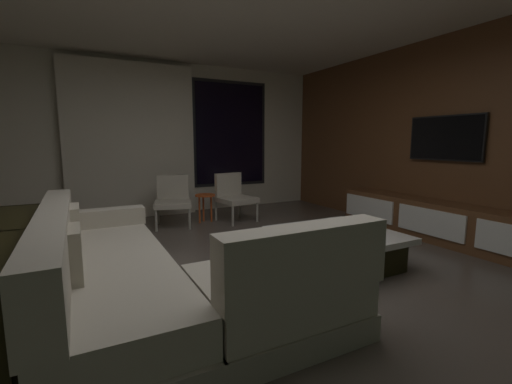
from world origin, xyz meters
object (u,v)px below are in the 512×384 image
Objects in this scene: coffee_table at (336,248)px; accent_chair_near_window at (233,194)px; book_stack_on_coffee_table at (348,227)px; media_console at (444,223)px; mounted_tv at (445,138)px; sectional_couch at (149,280)px; side_stool at (205,200)px; accent_chair_by_curtain at (173,198)px.

coffee_table is 2.45m from accent_chair_near_window.
book_stack_on_coffee_table reaches higher than coffee_table.
mounted_tv is at bearing 47.51° from media_console.
sectional_couch is at bearing -173.99° from mounted_tv.
sectional_couch is 2.10m from book_stack_on_coffee_table.
media_console is (1.66, 0.02, -0.15)m from book_stack_on_coffee_table.
side_stool is 0.15× the size of media_console.
accent_chair_near_window is 0.48m from side_stool.
accent_chair_by_curtain reaches higher than book_stack_on_coffee_table.
coffee_table is 1.49× the size of accent_chair_by_curtain.
sectional_couch is at bearing -124.89° from accent_chair_near_window.
media_console is at bearing 3.31° from sectional_couch.
side_stool is (-0.71, 2.53, -0.03)m from book_stack_on_coffee_table.
book_stack_on_coffee_table is at bearing -13.68° from coffee_table.
coffee_table is 1.79m from media_console.
mounted_tv is (1.84, 0.22, 0.95)m from book_stack_on_coffee_table.
media_console reaches higher than coffee_table.
media_console is 3.02× the size of mounted_tv.
coffee_table is 1.49× the size of accent_chair_near_window.
accent_chair_near_window is 0.25× the size of media_console.
sectional_couch reaches higher than coffee_table.
book_stack_on_coffee_table is 0.09× the size of media_console.
sectional_couch is 5.43× the size of side_stool.
side_stool is at bearing 105.65° from book_stack_on_coffee_table.
media_console is (2.37, -2.51, -0.12)m from side_stool.
media_console reaches higher than book_stack_on_coffee_table.
mounted_tv reaches higher than book_stack_on_coffee_table.
mounted_tv is (3.06, -2.35, 0.92)m from accent_chair_by_curtain.
accent_chair_by_curtain is at bearing 72.46° from sectional_couch.
book_stack_on_coffee_table is 0.28× the size of mounted_tv.
accent_chair_by_curtain reaches higher than coffee_table.
book_stack_on_coffee_table is (0.12, -0.03, 0.22)m from coffee_table.
accent_chair_near_window and accent_chair_by_curtain have the same top height.
side_stool is at bearing -4.64° from accent_chair_by_curtain.
accent_chair_near_window reaches higher than coffee_table.
book_stack_on_coffee_table is 2.08m from mounted_tv.
coffee_table is 0.37× the size of media_console.
sectional_couch is 3.06m from side_stool.
side_stool is (0.51, -0.04, -0.06)m from accent_chair_by_curtain.
mounted_tv is at bearing 5.58° from coffee_table.
accent_chair_by_curtain reaches higher than media_console.
media_console is (2.88, -2.55, -0.18)m from accent_chair_by_curtain.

